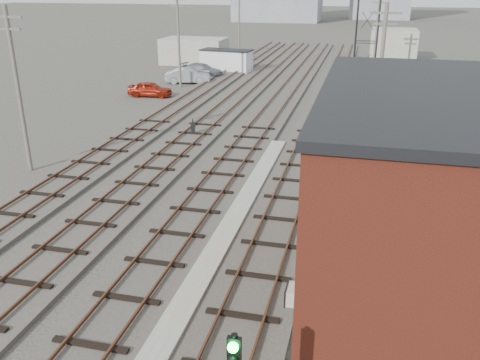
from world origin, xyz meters
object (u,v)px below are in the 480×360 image
(car_grey, at_px, (202,70))
(switch_stand, at_px, (193,129))
(site_trailer, at_px, (226,60))
(car_red, at_px, (150,89))
(car_silver, at_px, (188,76))

(car_grey, bearing_deg, switch_stand, -154.19)
(site_trailer, bearing_deg, car_red, -95.04)
(switch_stand, height_order, car_grey, car_grey)
(site_trailer, distance_m, car_grey, 4.30)
(car_silver, bearing_deg, car_grey, -15.96)
(site_trailer, relative_size, car_red, 1.55)
(site_trailer, relative_size, car_silver, 1.36)
(switch_stand, distance_m, car_silver, 19.65)
(site_trailer, relative_size, car_grey, 1.28)
(site_trailer, height_order, car_silver, site_trailer)
(switch_stand, relative_size, car_grey, 0.24)
(switch_stand, xyz_separation_m, site_trailer, (-4.79, 26.58, 0.72))
(car_red, distance_m, car_silver, 7.17)
(car_silver, bearing_deg, car_red, 156.34)
(car_grey, bearing_deg, site_trailer, -15.45)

